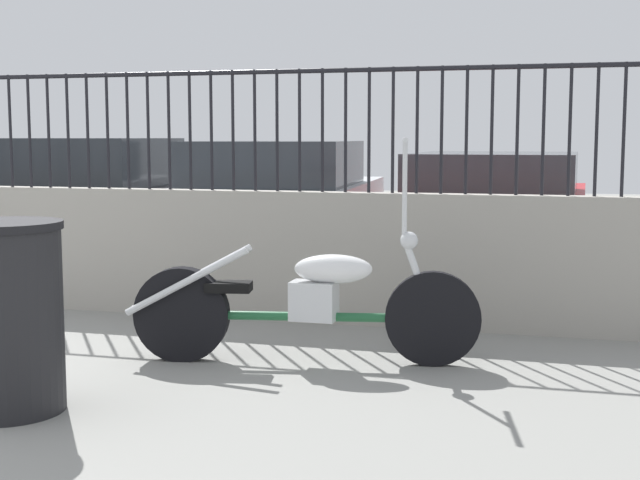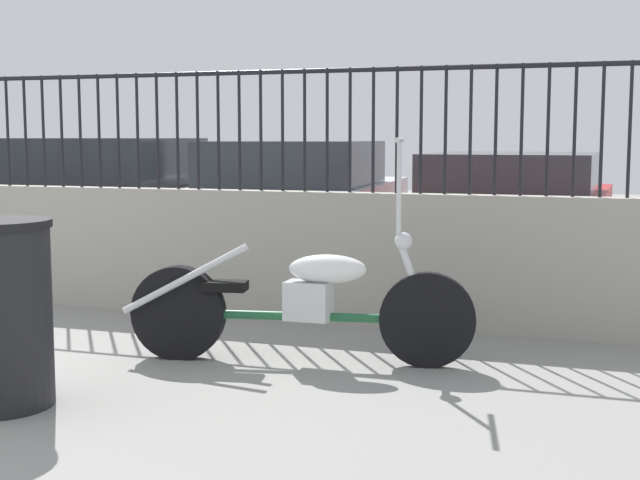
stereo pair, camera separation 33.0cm
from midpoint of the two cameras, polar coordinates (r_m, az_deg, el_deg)
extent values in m
cube|color=#9E998E|center=(7.76, -15.36, -0.32)|extent=(10.30, 0.18, 0.99)
cylinder|color=black|center=(7.96, -18.24, 6.62)|extent=(0.02, 0.02, 0.91)
cylinder|color=black|center=(7.86, -17.19, 6.66)|extent=(0.02, 0.02, 0.91)
cylinder|color=black|center=(7.75, -16.12, 6.70)|extent=(0.02, 0.02, 0.91)
cylinder|color=black|center=(7.65, -15.02, 6.74)|extent=(0.02, 0.02, 0.91)
cylinder|color=black|center=(7.56, -13.89, 6.78)|extent=(0.02, 0.02, 0.91)
cylinder|color=black|center=(7.46, -12.73, 6.82)|extent=(0.02, 0.02, 0.91)
cylinder|color=black|center=(7.37, -11.54, 6.85)|extent=(0.02, 0.02, 0.91)
cylinder|color=black|center=(7.29, -10.32, 6.88)|extent=(0.02, 0.02, 0.91)
cylinder|color=black|center=(7.20, -9.08, 6.91)|extent=(0.02, 0.02, 0.91)
cylinder|color=black|center=(7.12, -7.80, 6.94)|extent=(0.02, 0.02, 0.91)
cylinder|color=black|center=(7.05, -6.50, 6.96)|extent=(0.02, 0.02, 0.91)
cylinder|color=black|center=(6.97, -5.17, 6.98)|extent=(0.02, 0.02, 0.91)
cylinder|color=black|center=(6.90, -3.81, 6.99)|extent=(0.02, 0.02, 0.91)
cylinder|color=black|center=(6.84, -2.42, 7.01)|extent=(0.02, 0.02, 0.91)
cylinder|color=black|center=(6.78, -1.01, 7.02)|extent=(0.02, 0.02, 0.91)
cylinder|color=black|center=(6.72, 0.43, 7.02)|extent=(0.02, 0.02, 0.91)
cylinder|color=black|center=(6.67, 1.89, 7.02)|extent=(0.02, 0.02, 0.91)
cylinder|color=black|center=(6.62, 3.37, 7.02)|extent=(0.02, 0.02, 0.91)
cylinder|color=black|center=(6.58, 4.88, 7.01)|extent=(0.02, 0.02, 0.91)
cylinder|color=black|center=(6.54, 6.40, 6.99)|extent=(0.02, 0.02, 0.91)
cylinder|color=black|center=(6.50, 7.94, 6.97)|extent=(0.02, 0.02, 0.91)
cylinder|color=black|center=(6.47, 9.50, 6.95)|extent=(0.02, 0.02, 0.91)
cylinder|color=black|center=(6.44, 11.07, 6.92)|extent=(0.02, 0.02, 0.91)
cylinder|color=black|center=(6.42, 12.65, 6.88)|extent=(0.02, 0.02, 0.91)
cylinder|color=black|center=(6.41, 14.24, 6.84)|extent=(0.02, 0.02, 0.91)
cylinder|color=black|center=(6.40, 15.84, 6.80)|extent=(0.02, 0.02, 0.91)
cylinder|color=black|center=(6.39, 17.44, 6.75)|extent=(0.02, 0.02, 0.91)
cylinder|color=black|center=(6.39, 19.04, 6.69)|extent=(0.02, 0.02, 0.91)
cylinder|color=black|center=(6.39, 20.64, 6.63)|extent=(0.02, 0.02, 0.91)
cylinder|color=black|center=(7.72, -15.67, 9.98)|extent=(10.30, 0.04, 0.04)
cylinder|color=black|center=(5.48, 8.61, -5.09)|extent=(0.59, 0.17, 0.59)
cylinder|color=black|center=(5.68, -7.40, -4.66)|extent=(0.61, 0.21, 0.60)
cylinder|color=#1E5933|center=(5.53, 0.46, -4.92)|extent=(1.42, 0.32, 0.06)
cube|color=silver|center=(5.50, 0.98, -3.91)|extent=(0.28, 0.18, 0.24)
ellipsoid|color=white|center=(5.46, 2.23, -1.88)|extent=(0.51, 0.28, 0.18)
cube|color=black|center=(5.58, -4.46, -2.95)|extent=(0.30, 0.21, 0.06)
cylinder|color=silver|center=(5.44, 7.71, -2.49)|extent=(0.23, 0.08, 0.51)
sphere|color=silver|center=(5.41, 7.11, -0.08)|extent=(0.11, 0.11, 0.11)
cylinder|color=silver|center=(5.38, 6.84, 3.25)|extent=(0.03, 0.03, 0.59)
cylinder|color=silver|center=(5.37, 6.88, 6.38)|extent=(0.12, 0.52, 0.03)
cylinder|color=silver|center=(5.56, -7.13, -2.59)|extent=(0.77, 0.18, 0.44)
cylinder|color=silver|center=(5.70, -6.76, -2.37)|extent=(0.77, 0.18, 0.44)
cylinder|color=black|center=(12.48, -15.16, 1.40)|extent=(0.12, 0.64, 0.64)
cylinder|color=black|center=(12.41, -13.03, 1.43)|extent=(0.19, 0.65, 0.64)
cylinder|color=black|center=(11.79, -5.32, 1.31)|extent=(0.19, 0.65, 0.64)
cylinder|color=black|center=(9.22, -10.29, -0.23)|extent=(0.19, 0.65, 0.64)
cube|color=#38383D|center=(10.79, -11.89, 1.88)|extent=(2.36, 4.61, 0.60)
cube|color=#2D3338|center=(10.56, -12.44, 4.89)|extent=(1.91, 2.31, 0.55)
cylinder|color=black|center=(11.57, -3.08, 1.23)|extent=(0.16, 0.65, 0.64)
cylinder|color=black|center=(11.19, 5.61, 1.03)|extent=(0.16, 0.65, 0.64)
cylinder|color=black|center=(9.15, -7.75, -0.23)|extent=(0.16, 0.65, 0.64)
cylinder|color=black|center=(8.66, 3.19, -0.57)|extent=(0.16, 0.65, 0.64)
cube|color=#B7BABF|center=(10.08, -0.40, 1.81)|extent=(2.22, 4.30, 0.64)
cube|color=#2D3338|center=(9.85, -0.69, 4.95)|extent=(1.85, 2.13, 0.48)
cylinder|color=black|center=(11.05, 9.77, 0.90)|extent=(0.12, 0.64, 0.64)
cylinder|color=black|center=(10.89, 18.54, 0.57)|extent=(0.12, 0.64, 0.64)
cylinder|color=black|center=(8.46, 6.61, -0.77)|extent=(0.12, 0.64, 0.64)
cylinder|color=black|center=(8.24, 18.11, -1.24)|extent=(0.12, 0.64, 0.64)
cube|color=#AD191E|center=(9.60, 13.36, 1.24)|extent=(1.89, 4.34, 0.58)
cube|color=#2D3338|center=(9.36, 13.29, 4.17)|extent=(1.66, 2.10, 0.41)
camera|label=1|loc=(0.17, -88.44, 0.18)|focal=50.00mm
camera|label=2|loc=(0.17, 91.56, -0.18)|focal=50.00mm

